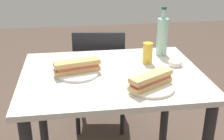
{
  "coord_description": "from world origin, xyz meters",
  "views": [
    {
      "loc": [
        -0.22,
        -1.53,
        1.45
      ],
      "look_at": [
        0.0,
        0.0,
        0.78
      ],
      "focal_mm": 47.53,
      "sensor_mm": 36.0,
      "label": 1
    }
  ],
  "objects_px": {
    "plate_far": "(150,87)",
    "knife_near": "(73,68)",
    "knife_far": "(142,82)",
    "olive_bowl": "(175,63)",
    "baguette_sandwich_near": "(77,66)",
    "baguette_sandwich_far": "(151,80)",
    "water_bottle": "(162,36)",
    "chair_far": "(100,74)",
    "dining_table": "(112,93)",
    "plate_near": "(77,73)",
    "beer_glass": "(148,53)"
  },
  "relations": [
    {
      "from": "knife_near",
      "to": "plate_far",
      "type": "relative_size",
      "value": 0.74
    },
    {
      "from": "knife_far",
      "to": "water_bottle",
      "type": "xyz_separation_m",
      "value": [
        0.24,
        0.44,
        0.11
      ]
    },
    {
      "from": "knife_near",
      "to": "olive_bowl",
      "type": "bearing_deg",
      "value": -0.73
    },
    {
      "from": "knife_near",
      "to": "beer_glass",
      "type": "relative_size",
      "value": 1.38
    },
    {
      "from": "knife_far",
      "to": "beer_glass",
      "type": "bearing_deg",
      "value": 70.54
    },
    {
      "from": "baguette_sandwich_near",
      "to": "chair_far",
      "type": "bearing_deg",
      "value": 72.4
    },
    {
      "from": "knife_far",
      "to": "beer_glass",
      "type": "xyz_separation_m",
      "value": [
        0.11,
        0.3,
        0.05
      ]
    },
    {
      "from": "baguette_sandwich_far",
      "to": "water_bottle",
      "type": "relative_size",
      "value": 0.79
    },
    {
      "from": "knife_near",
      "to": "baguette_sandwich_far",
      "type": "bearing_deg",
      "value": -36.46
    },
    {
      "from": "baguette_sandwich_near",
      "to": "beer_glass",
      "type": "distance_m",
      "value": 0.45
    },
    {
      "from": "chair_far",
      "to": "knife_near",
      "type": "xyz_separation_m",
      "value": [
        -0.21,
        -0.53,
        0.28
      ]
    },
    {
      "from": "plate_far",
      "to": "olive_bowl",
      "type": "bearing_deg",
      "value": 50.56
    },
    {
      "from": "knife_far",
      "to": "olive_bowl",
      "type": "relative_size",
      "value": 1.7
    },
    {
      "from": "baguette_sandwich_near",
      "to": "plate_far",
      "type": "relative_size",
      "value": 1.1
    },
    {
      "from": "baguette_sandwich_near",
      "to": "olive_bowl",
      "type": "relative_size",
      "value": 3.25
    },
    {
      "from": "dining_table",
      "to": "plate_far",
      "type": "xyz_separation_m",
      "value": [
        0.17,
        -0.22,
        0.14
      ]
    },
    {
      "from": "knife_far",
      "to": "dining_table",
      "type": "bearing_deg",
      "value": 125.87
    },
    {
      "from": "dining_table",
      "to": "plate_near",
      "type": "bearing_deg",
      "value": 175.82
    },
    {
      "from": "beer_glass",
      "to": "plate_far",
      "type": "bearing_deg",
      "value": -101.74
    },
    {
      "from": "baguette_sandwich_near",
      "to": "baguette_sandwich_far",
      "type": "bearing_deg",
      "value": -32.82
    },
    {
      "from": "plate_near",
      "to": "knife_far",
      "type": "relative_size",
      "value": 1.74
    },
    {
      "from": "knife_near",
      "to": "olive_bowl",
      "type": "distance_m",
      "value": 0.62
    },
    {
      "from": "plate_near",
      "to": "baguette_sandwich_far",
      "type": "height_order",
      "value": "baguette_sandwich_far"
    },
    {
      "from": "chair_far",
      "to": "olive_bowl",
      "type": "height_order",
      "value": "chair_far"
    },
    {
      "from": "baguette_sandwich_near",
      "to": "water_bottle",
      "type": "relative_size",
      "value": 0.84
    },
    {
      "from": "chair_far",
      "to": "baguette_sandwich_near",
      "type": "distance_m",
      "value": 0.69
    },
    {
      "from": "dining_table",
      "to": "knife_far",
      "type": "xyz_separation_m",
      "value": [
        0.13,
        -0.18,
        0.15
      ]
    },
    {
      "from": "knife_far",
      "to": "olive_bowl",
      "type": "height_order",
      "value": "olive_bowl"
    },
    {
      "from": "plate_far",
      "to": "knife_near",
      "type": "bearing_deg",
      "value": 143.54
    },
    {
      "from": "olive_bowl",
      "to": "beer_glass",
      "type": "bearing_deg",
      "value": 157.33
    },
    {
      "from": "dining_table",
      "to": "knife_near",
      "type": "xyz_separation_m",
      "value": [
        -0.22,
        0.07,
        0.15
      ]
    },
    {
      "from": "plate_far",
      "to": "plate_near",
      "type": "bearing_deg",
      "value": 147.18
    },
    {
      "from": "plate_near",
      "to": "dining_table",
      "type": "bearing_deg",
      "value": -4.18
    },
    {
      "from": "plate_far",
      "to": "olive_bowl",
      "type": "xyz_separation_m",
      "value": [
        0.23,
        0.28,
        0.01
      ]
    },
    {
      "from": "baguette_sandwich_near",
      "to": "baguette_sandwich_far",
      "type": "height_order",
      "value": "same"
    },
    {
      "from": "chair_far",
      "to": "knife_near",
      "type": "relative_size",
      "value": 4.81
    },
    {
      "from": "knife_near",
      "to": "knife_far",
      "type": "relative_size",
      "value": 1.29
    },
    {
      "from": "chair_far",
      "to": "knife_near",
      "type": "distance_m",
      "value": 0.64
    },
    {
      "from": "water_bottle",
      "to": "olive_bowl",
      "type": "distance_m",
      "value": 0.23
    },
    {
      "from": "dining_table",
      "to": "baguette_sandwich_near",
      "type": "xyz_separation_m",
      "value": [
        -0.2,
        0.01,
        0.18
      ]
    },
    {
      "from": "plate_near",
      "to": "baguette_sandwich_near",
      "type": "bearing_deg",
      "value": 178.21
    },
    {
      "from": "dining_table",
      "to": "knife_near",
      "type": "height_order",
      "value": "knife_near"
    },
    {
      "from": "chair_far",
      "to": "beer_glass",
      "type": "height_order",
      "value": "beer_glass"
    },
    {
      "from": "chair_far",
      "to": "beer_glass",
      "type": "distance_m",
      "value": 0.63
    },
    {
      "from": "plate_far",
      "to": "chair_far",
      "type": "bearing_deg",
      "value": 102.33
    },
    {
      "from": "knife_near",
      "to": "plate_far",
      "type": "xyz_separation_m",
      "value": [
        0.39,
        -0.29,
        -0.01
      ]
    },
    {
      "from": "dining_table",
      "to": "knife_near",
      "type": "relative_size",
      "value": 5.75
    },
    {
      "from": "plate_far",
      "to": "beer_glass",
      "type": "relative_size",
      "value": 1.86
    },
    {
      "from": "knife_near",
      "to": "water_bottle",
      "type": "height_order",
      "value": "water_bottle"
    },
    {
      "from": "dining_table",
      "to": "water_bottle",
      "type": "height_order",
      "value": "water_bottle"
    }
  ]
}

